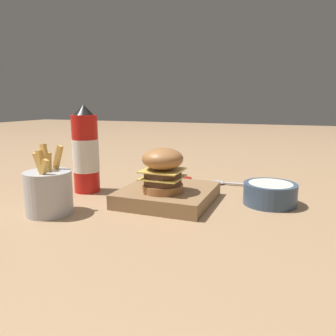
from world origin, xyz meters
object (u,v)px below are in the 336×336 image
(serving_board, at_px, (168,195))
(side_bowl, at_px, (270,193))
(ketchup_bottle, at_px, (86,152))
(fries_basket, at_px, (49,191))
(spoon, at_px, (225,183))
(burger, at_px, (163,170))

(serving_board, distance_m, side_bowl, 0.24)
(ketchup_bottle, bearing_deg, fries_basket, 8.96)
(spoon, bearing_deg, side_bowl, 130.82)
(fries_basket, bearing_deg, side_bowl, 118.38)
(fries_basket, distance_m, side_bowl, 0.51)
(burger, height_order, ketchup_bottle, ketchup_bottle)
(burger, xyz_separation_m, side_bowl, (-0.10, 0.23, -0.06))
(ketchup_bottle, xyz_separation_m, spoon, (-0.21, 0.34, -0.10))
(serving_board, bearing_deg, burger, -0.46)
(side_bowl, distance_m, spoon, 0.20)
(fries_basket, xyz_separation_m, side_bowl, (-0.24, 0.45, -0.02))
(burger, xyz_separation_m, fries_basket, (0.14, -0.21, -0.04))
(ketchup_bottle, relative_size, fries_basket, 1.52)
(ketchup_bottle, distance_m, side_bowl, 0.48)
(serving_board, xyz_separation_m, spoon, (-0.21, 0.10, -0.01))
(ketchup_bottle, distance_m, fries_basket, 0.19)
(fries_basket, bearing_deg, ketchup_bottle, -171.04)
(burger, relative_size, ketchup_bottle, 0.44)
(side_bowl, bearing_deg, ketchup_bottle, -83.03)
(burger, height_order, fries_basket, fries_basket)
(fries_basket, distance_m, spoon, 0.50)
(serving_board, distance_m, burger, 0.08)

